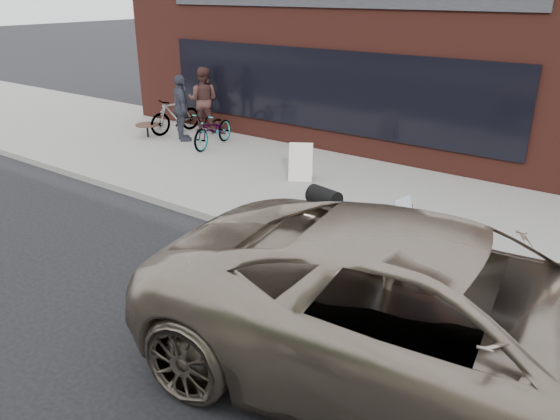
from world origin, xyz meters
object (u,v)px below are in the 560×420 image
Objects in this scene: minivan at (447,320)px; bicycle_rear at (175,115)px; cafe_table at (147,125)px; cafe_patron_right at (181,108)px; cafe_patron_left at (203,100)px; motorcycle at (353,237)px; bicycle_front at (213,129)px; sandwich_sign at (301,161)px.

minivan reaches higher than bicycle_rear.
cafe_patron_right is at bearing 16.45° from cafe_table.
cafe_patron_left is at bearing 58.45° from cafe_table.
cafe_patron_right is (-7.43, 3.74, 0.40)m from motorcycle.
bicycle_front is 1.02× the size of bicycle_rear.
motorcycle is 7.38m from bicycle_front.
cafe_patron_right reaches higher than bicycle_front.
bicycle_front is at bearing 160.79° from motorcycle.
motorcycle is at bearing -41.56° from bicycle_front.
sandwich_sign is at bearing -5.66° from bicycle_rear.
bicycle_rear is 0.96× the size of cafe_patron_right.
minivan is 11.70m from cafe_patron_left.
cafe_patron_right is (1.09, 0.32, 0.56)m from cafe_table.
motorcycle is at bearing -21.84° from cafe_table.
cafe_table is at bearing 169.90° from motorcycle.
cafe_patron_left reaches higher than motorcycle.
bicycle_rear is at bearing 52.00° from minivan.
bicycle_rear reaches higher than cafe_table.
cafe_table is 0.36× the size of cafe_patron_right.
bicycle_front is 2.14× the size of sandwich_sign.
cafe_table is 0.35× the size of cafe_patron_left.
cafe_patron_left reaches higher than minivan.
cafe_table is (-10.57, 5.13, -0.42)m from minivan.
sandwich_sign is 5.60m from cafe_table.
motorcycle is 0.36× the size of minivan.
minivan reaches higher than cafe_table.
bicycle_rear reaches higher than sandwich_sign.
cafe_table is at bearing 56.20° from minivan.
sandwich_sign reaches higher than cafe_table.
bicycle_front is (-6.33, 3.80, -0.04)m from motorcycle.
minivan is at bearing -43.94° from bicycle_front.
cafe_patron_left is (-1.32, 1.03, 0.47)m from bicycle_front.
cafe_patron_left is (0.87, 1.41, 0.59)m from cafe_table.
cafe_patron_left reaches higher than bicycle_front.
minivan is at bearing 119.40° from cafe_patron_left.
bicycle_front is 2.73× the size of cafe_table.
bicycle_rear is 0.92m from cafe_patron_left.
bicycle_rear is 5.44m from sandwich_sign.
minivan is 3.52× the size of cafe_patron_left.
minivan is (2.05, -1.72, 0.27)m from motorcycle.
cafe_patron_right is (0.79, -0.50, 0.38)m from bicycle_rear.
minivan is 11.76m from cafe_table.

